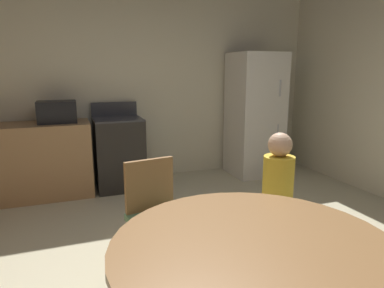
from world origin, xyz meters
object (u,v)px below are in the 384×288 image
at_px(refrigerator, 255,115).
at_px(dining_table, 253,274).
at_px(chair_north, 156,211).
at_px(oven_range, 119,153).
at_px(person_child, 277,202).
at_px(microwave, 57,112).

xyz_separation_m(refrigerator, dining_table, (-1.82, -3.10, -0.27)).
distance_m(refrigerator, chair_north, 2.88).
xyz_separation_m(oven_range, chair_north, (-0.03, -2.08, 0.03)).
xyz_separation_m(refrigerator, person_child, (-1.18, -2.34, -0.30)).
xyz_separation_m(microwave, chair_north, (0.67, -2.08, -0.53)).
bearing_deg(refrigerator, chair_north, -134.62).
distance_m(microwave, chair_north, 2.25).
relative_size(oven_range, refrigerator, 0.62).
distance_m(refrigerator, person_child, 2.64).
relative_size(refrigerator, dining_table, 1.36).
bearing_deg(microwave, refrigerator, -1.07).
bearing_deg(oven_range, microwave, -179.71).
distance_m(oven_range, refrigerator, 2.01).
distance_m(dining_table, chair_north, 1.10).
bearing_deg(person_child, oven_range, -121.73).
bearing_deg(dining_table, microwave, 105.19).
bearing_deg(person_child, microwave, -107.90).
relative_size(microwave, dining_table, 0.34).
bearing_deg(chair_north, microwave, -171.60).
xyz_separation_m(oven_range, microwave, (-0.71, -0.00, 0.56)).
height_order(oven_range, dining_table, oven_range).
distance_m(microwave, dining_table, 3.30).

